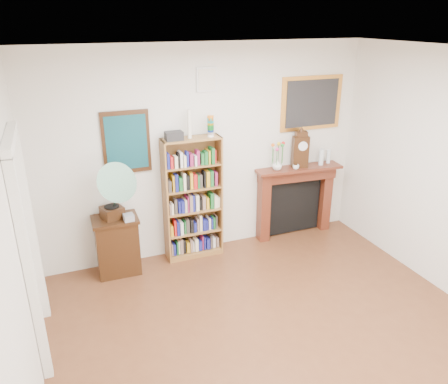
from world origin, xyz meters
name	(u,v)px	position (x,y,z in m)	size (l,w,h in m)	color
room	(308,233)	(0.00, 0.00, 1.40)	(4.51, 5.01, 2.81)	#582F1A
door_casing	(27,232)	(-2.21, 1.20, 1.26)	(0.08, 1.02, 2.17)	white
teal_poster	(126,142)	(-1.05, 2.48, 1.65)	(0.58, 0.04, 0.78)	black
small_picture	(207,79)	(0.00, 2.48, 2.35)	(0.26, 0.04, 0.30)	white
gilt_painting	(312,103)	(1.55, 2.48, 1.95)	(0.95, 0.04, 0.75)	gold
bookshelf	(193,192)	(-0.27, 2.34, 0.93)	(0.77, 0.28, 1.91)	brown
side_cabinet	(117,245)	(-1.31, 2.28, 0.38)	(0.56, 0.41, 0.76)	black
fireplace	(295,195)	(1.33, 2.40, 0.63)	(1.29, 0.40, 1.08)	#542313
gramophone	(111,188)	(-1.32, 2.16, 1.20)	(0.63, 0.71, 0.78)	black
cd_stack	(129,217)	(-1.15, 2.15, 0.80)	(0.12, 0.12, 0.08)	#B2B3BE
mantel_clock	(300,150)	(1.34, 2.35, 1.33)	(0.24, 0.17, 0.52)	black
flower_vase	(277,165)	(0.98, 2.36, 1.15)	(0.14, 0.14, 0.15)	silver
teacup	(296,167)	(1.24, 2.28, 1.11)	(0.09, 0.09, 0.07)	white
bottle_left	(321,157)	(1.68, 2.32, 1.20)	(0.07, 0.07, 0.24)	silver
bottle_right	(328,156)	(1.83, 2.36, 1.18)	(0.06, 0.06, 0.20)	silver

